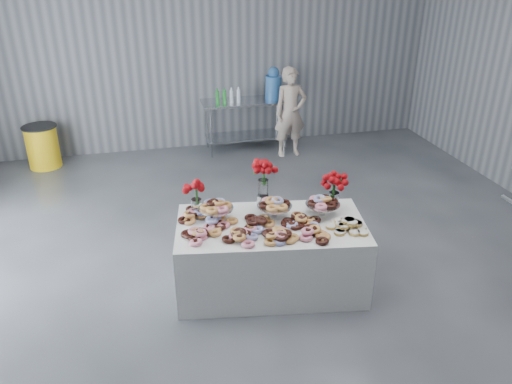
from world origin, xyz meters
TOP-DOWN VIEW (x-y plane):
  - ground at (0.00, 0.00)m, footprint 9.00×9.00m
  - room_walls at (-0.27, 0.07)m, footprint 8.04×9.04m
  - display_table at (-0.06, 0.06)m, footprint 2.03×1.29m
  - prep_table at (0.56, 4.10)m, footprint 1.50×0.60m
  - donut_mounds at (-0.06, 0.01)m, footprint 1.91×1.07m
  - cake_stand_left at (-0.58, 0.30)m, footprint 0.36×0.36m
  - cake_stand_mid at (0.01, 0.20)m, footprint 0.36×0.36m
  - cake_stand_right at (0.50, 0.13)m, footprint 0.36×0.36m
  - danish_pile at (0.65, -0.20)m, footprint 0.48×0.48m
  - bouquet_left at (-0.77, 0.43)m, footprint 0.26×0.26m
  - bouquet_right at (0.67, 0.25)m, footprint 0.26×0.26m
  - bouquet_center at (-0.06, 0.42)m, footprint 0.26×0.26m
  - water_jug at (1.06, 4.10)m, footprint 0.28×0.28m
  - drink_bottles at (0.24, 4.00)m, footprint 0.54×0.08m
  - person at (1.25, 3.68)m, footprint 0.57×0.39m
  - trash_barrel at (-2.84, 4.09)m, footprint 0.55×0.55m

SIDE VIEW (x-z plane):
  - ground at x=0.00m, z-range 0.00..0.00m
  - trash_barrel at x=-2.84m, z-range 0.00..0.70m
  - display_table at x=-0.06m, z-range 0.00..0.75m
  - prep_table at x=0.56m, z-range 0.17..1.07m
  - person at x=1.25m, z-range 0.00..1.52m
  - donut_mounds at x=-0.06m, z-range 0.75..0.84m
  - danish_pile at x=0.65m, z-range 0.75..0.86m
  - cake_stand_left at x=-0.58m, z-range 0.80..0.98m
  - cake_stand_mid at x=0.01m, z-range 0.80..0.98m
  - cake_stand_right at x=0.50m, z-range 0.80..0.98m
  - drink_bottles at x=0.24m, z-range 0.90..1.17m
  - bouquet_left at x=-0.77m, z-range 0.84..1.26m
  - bouquet_right at x=0.67m, z-range 0.84..1.26m
  - bouquet_center at x=-0.06m, z-range 0.84..1.41m
  - water_jug at x=1.06m, z-range 0.87..1.43m
  - room_walls at x=-0.27m, z-range 0.63..4.65m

